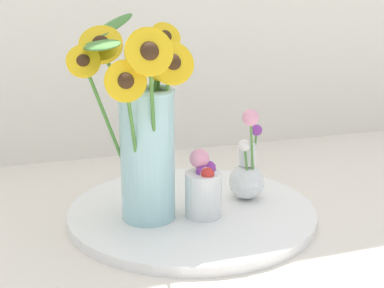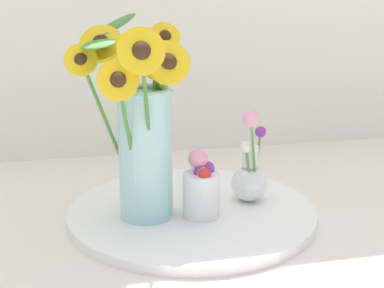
# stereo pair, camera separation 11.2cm
# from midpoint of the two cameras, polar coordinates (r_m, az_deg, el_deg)

# --- Properties ---
(ground_plane) EXTENTS (6.00, 6.00, 0.00)m
(ground_plane) POSITION_cam_midpoint_polar(r_m,az_deg,el_deg) (1.10, 2.89, -9.33)
(ground_plane) COLOR silver
(serving_tray) EXTENTS (0.53, 0.53, 0.02)m
(serving_tray) POSITION_cam_midpoint_polar(r_m,az_deg,el_deg) (1.17, 2.76, -7.28)
(serving_tray) COLOR white
(serving_tray) RESTS_ON ground_plane
(mason_jar_sunflowers) EXTENTS (0.25, 0.25, 0.41)m
(mason_jar_sunflowers) POSITION_cam_midpoint_polar(r_m,az_deg,el_deg) (1.06, -2.38, 1.08)
(mason_jar_sunflowers) COLOR #9ED1D6
(mason_jar_sunflowers) RESTS_ON serving_tray
(vase_small_center) EXTENTS (0.08, 0.08, 0.14)m
(vase_small_center) POSITION_cam_midpoint_polar(r_m,az_deg,el_deg) (1.10, 3.91, -4.78)
(vase_small_center) COLOR white
(vase_small_center) RESTS_ON serving_tray
(vase_bulb_right) EXTENTS (0.08, 0.11, 0.22)m
(vase_bulb_right) POSITION_cam_midpoint_polar(r_m,az_deg,el_deg) (1.19, 8.87, -3.29)
(vase_bulb_right) COLOR white
(vase_bulb_right) RESTS_ON serving_tray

